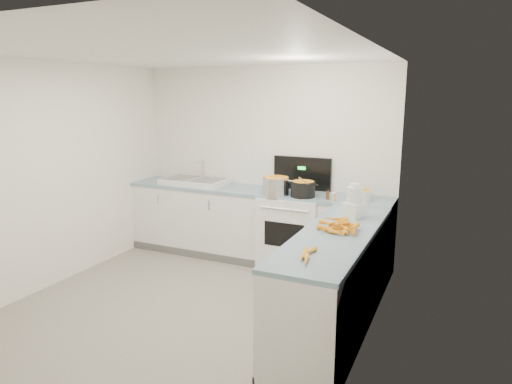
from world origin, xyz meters
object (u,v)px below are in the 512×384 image
at_px(steel_pot, 276,187).
at_px(spice_jar, 334,197).
at_px(extract_bottle, 328,195).
at_px(black_pot, 303,190).
at_px(mixing_bowl, 361,194).
at_px(sink, 195,181).
at_px(food_processor, 354,203).
at_px(stove, 294,230).

height_order(steel_pot, spice_jar, steel_pot).
xyz_separation_m(extract_bottle, spice_jar, (0.08, -0.04, -0.01)).
xyz_separation_m(black_pot, mixing_bowl, (0.66, 0.15, -0.03)).
distance_m(steel_pot, black_pot, 0.33).
bearing_deg(extract_bottle, spice_jar, -26.76).
distance_m(sink, black_pot, 1.61).
bearing_deg(mixing_bowl, steel_pot, -169.20).
xyz_separation_m(steel_pot, food_processor, (1.09, -0.62, 0.05)).
xyz_separation_m(stove, mixing_bowl, (0.81, 0.02, 0.52)).
bearing_deg(black_pot, spice_jar, -9.07).
bearing_deg(stove, spice_jar, -19.30).
height_order(extract_bottle, food_processor, food_processor).
height_order(steel_pot, food_processor, food_processor).
relative_size(black_pot, mixing_bowl, 1.15).
distance_m(stove, extract_bottle, 0.71).
bearing_deg(sink, mixing_bowl, 0.20).
distance_m(stove, steel_pot, 0.61).
bearing_deg(spice_jar, black_pot, 170.93).
bearing_deg(steel_pot, sink, 171.93).
bearing_deg(stove, food_processor, -40.85).
xyz_separation_m(stove, food_processor, (0.91, -0.79, 0.61)).
bearing_deg(stove, black_pot, -39.60).
height_order(sink, food_processor, food_processor).
relative_size(sink, steel_pot, 2.65).
bearing_deg(mixing_bowl, food_processor, -83.01).
relative_size(sink, extract_bottle, 8.43).
height_order(steel_pot, extract_bottle, steel_pot).
xyz_separation_m(stove, black_pot, (0.16, -0.13, 0.55)).
distance_m(mixing_bowl, food_processor, 0.82).
distance_m(sink, spice_jar, 2.01).
relative_size(stove, steel_pot, 4.19).
bearing_deg(extract_bottle, black_pot, 176.27).
xyz_separation_m(black_pot, food_processor, (0.76, -0.66, 0.06)).
bearing_deg(stove, steel_pot, -136.65).
distance_m(extract_bottle, food_processor, 0.79).
distance_m(mixing_bowl, spice_jar, 0.34).
bearing_deg(black_pot, food_processor, -41.10).
height_order(mixing_bowl, extract_bottle, mixing_bowl).
height_order(sink, spice_jar, sink).
height_order(mixing_bowl, spice_jar, mixing_bowl).
height_order(stove, food_processor, stove).
distance_m(spice_jar, food_processor, 0.71).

